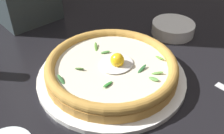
% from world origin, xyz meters
% --- Properties ---
extents(ground_plane, '(2.40, 2.40, 0.03)m').
position_xyz_m(ground_plane, '(0.00, 0.00, -0.01)').
color(ground_plane, black).
rests_on(ground_plane, ground).
extents(pizza_plate, '(0.35, 0.35, 0.01)m').
position_xyz_m(pizza_plate, '(0.00, 0.03, 0.01)').
color(pizza_plate, white).
rests_on(pizza_plate, ground).
extents(pizza, '(0.31, 0.31, 0.06)m').
position_xyz_m(pizza, '(0.00, 0.03, 0.03)').
color(pizza, '#C68C3D').
rests_on(pizza, pizza_plate).
extents(side_bowl, '(0.13, 0.13, 0.04)m').
position_xyz_m(side_bowl, '(0.28, 0.02, 0.02)').
color(side_bowl, white).
rests_on(side_bowl, ground).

